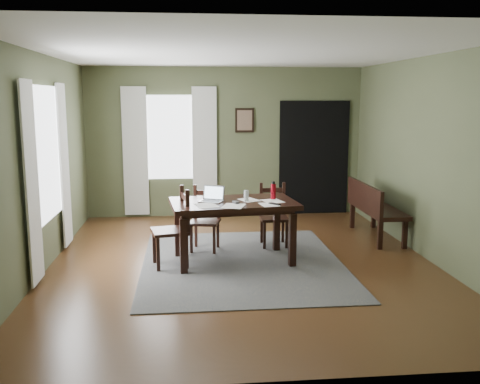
{
  "coord_description": "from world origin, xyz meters",
  "views": [
    {
      "loc": [
        -0.7,
        -6.73,
        2.14
      ],
      "look_at": [
        0.0,
        0.3,
        0.9
      ],
      "focal_mm": 40.0,
      "sensor_mm": 36.0,
      "label": 1
    }
  ],
  "objects": [
    {
      "name": "paper_e",
      "position": [
        -0.14,
        -0.24,
        0.82
      ],
      "size": [
        0.35,
        0.4,
        0.0
      ],
      "primitive_type": "cube",
      "rotation": [
        0.0,
        0.0,
        -0.31
      ],
      "color": "white",
      "rests_on": "dining_table"
    },
    {
      "name": "chair_end",
      "position": [
        -0.88,
        -0.03,
        0.5
      ],
      "size": [
        0.52,
        0.52,
        1.01
      ],
      "rotation": [
        0.0,
        0.0,
        -1.38
      ],
      "color": "black",
      "rests_on": "rug"
    },
    {
      "name": "dining_table",
      "position": [
        -0.11,
        0.09,
        0.72
      ],
      "size": [
        1.7,
        1.13,
        0.8
      ],
      "rotation": [
        0.0,
        0.0,
        0.11
      ],
      "color": "black",
      "rests_on": "rug"
    },
    {
      "name": "paper_c",
      "position": [
        0.1,
        0.15,
        0.82
      ],
      "size": [
        0.32,
        0.35,
        0.0
      ],
      "primitive_type": "cube",
      "rotation": [
        0.0,
        0.0,
        0.45
      ],
      "color": "white",
      "rests_on": "dining_table"
    },
    {
      "name": "rug",
      "position": [
        0.0,
        0.0,
        0.01
      ],
      "size": [
        2.6,
        3.2,
        0.01
      ],
      "color": "#474747",
      "rests_on": "ground"
    },
    {
      "name": "ground",
      "position": [
        0.0,
        0.0,
        -0.01
      ],
      "size": [
        5.0,
        6.0,
        0.01
      ],
      "color": "#492C16"
    },
    {
      "name": "paper_b",
      "position": [
        0.32,
        -0.19,
        0.82
      ],
      "size": [
        0.26,
        0.31,
        0.0
      ],
      "primitive_type": "cube",
      "rotation": [
        0.0,
        0.0,
        0.17
      ],
      "color": "white",
      "rests_on": "dining_table"
    },
    {
      "name": "paper_d",
      "position": [
        0.4,
        0.04,
        0.82
      ],
      "size": [
        0.3,
        0.35,
        0.0
      ],
      "primitive_type": "cube",
      "rotation": [
        0.0,
        0.0,
        0.26
      ],
      "color": "white",
      "rests_on": "dining_table"
    },
    {
      "name": "water_bottle",
      "position": [
        0.43,
        0.18,
        0.93
      ],
      "size": [
        0.08,
        0.08,
        0.24
      ],
      "rotation": [
        0.0,
        0.0,
        -0.15
      ],
      "color": "#A10C18",
      "rests_on": "dining_table"
    },
    {
      "name": "paper_a",
      "position": [
        -0.47,
        -0.17,
        0.82
      ],
      "size": [
        0.32,
        0.38,
        0.0
      ],
      "primitive_type": "cube",
      "rotation": [
        0.0,
        0.0,
        0.23
      ],
      "color": "white",
      "rests_on": "dining_table"
    },
    {
      "name": "curtain_left_far",
      "position": [
        -2.44,
        1.02,
        1.2
      ],
      "size": [
        0.03,
        0.48,
        2.3
      ],
      "color": "silver",
      "rests_on": "ground"
    },
    {
      "name": "doorway_back",
      "position": [
        1.65,
        2.97,
        1.05
      ],
      "size": [
        1.3,
        0.03,
        2.1
      ],
      "color": "black",
      "rests_on": "ground"
    },
    {
      "name": "chair_back_right",
      "position": [
        0.55,
        0.83,
        0.45
      ],
      "size": [
        0.4,
        0.4,
        0.9
      ],
      "rotation": [
        0.0,
        0.0,
        -0.01
      ],
      "color": "black",
      "rests_on": "rug"
    },
    {
      "name": "computer_mouse",
      "position": [
        -0.09,
        -0.07,
        0.83
      ],
      "size": [
        0.09,
        0.11,
        0.03
      ],
      "primitive_type": "cube",
      "rotation": [
        0.0,
        0.0,
        0.43
      ],
      "color": "#3F3F42",
      "rests_on": "dining_table"
    },
    {
      "name": "curtain_left_near",
      "position": [
        -2.44,
        -0.62,
        1.2
      ],
      "size": [
        0.03,
        0.48,
        2.3
      ],
      "color": "silver",
      "rests_on": "ground"
    },
    {
      "name": "room_shell",
      "position": [
        0.0,
        0.0,
        1.8
      ],
      "size": [
        5.02,
        6.02,
        2.71
      ],
      "color": "#51593A",
      "rests_on": "ground"
    },
    {
      "name": "framed_picture",
      "position": [
        0.35,
        2.97,
        1.75
      ],
      "size": [
        0.34,
        0.03,
        0.44
      ],
      "color": "black",
      "rests_on": "ground"
    },
    {
      "name": "window_left",
      "position": [
        -2.47,
        0.2,
        1.45
      ],
      "size": [
        0.01,
        1.3,
        1.7
      ],
      "color": "white",
      "rests_on": "ground"
    },
    {
      "name": "window_back",
      "position": [
        -1.0,
        2.97,
        1.45
      ],
      "size": [
        1.0,
        0.01,
        1.5
      ],
      "color": "white",
      "rests_on": "ground"
    },
    {
      "name": "curtain_back_left",
      "position": [
        -1.62,
        2.94,
        1.2
      ],
      "size": [
        0.44,
        0.03,
        2.3
      ],
      "color": "silver",
      "rests_on": "ground"
    },
    {
      "name": "laptop",
      "position": [
        -0.38,
        0.12,
        0.87
      ],
      "size": [
        0.36,
        0.33,
        0.2
      ],
      "rotation": [
        0.0,
        0.0,
        -0.42
      ],
      "color": "#B7B7BC",
      "rests_on": "dining_table"
    },
    {
      "name": "tv_remote",
      "position": [
        0.39,
        -0.19,
        0.83
      ],
      "size": [
        0.14,
        0.16,
        0.02
      ],
      "primitive_type": "cube",
      "rotation": [
        0.0,
        0.0,
        0.67
      ],
      "color": "black",
      "rests_on": "dining_table"
    },
    {
      "name": "drinking_glass",
      "position": [
        0.06,
        0.07,
        0.89
      ],
      "size": [
        0.08,
        0.08,
        0.14
      ],
      "primitive_type": "cylinder",
      "rotation": [
        0.0,
        0.0,
        -0.34
      ],
      "color": "silver",
      "rests_on": "dining_table"
    },
    {
      "name": "curtain_back_right",
      "position": [
        -0.38,
        2.94,
        1.2
      ],
      "size": [
        0.44,
        0.03,
        2.3
      ],
      "color": "silver",
      "rests_on": "ground"
    },
    {
      "name": "bench",
      "position": [
        2.14,
        1.11,
        0.51
      ],
      "size": [
        0.49,
        1.51,
        0.85
      ],
      "rotation": [
        0.0,
        0.0,
        1.57
      ],
      "color": "black",
      "rests_on": "ground"
    },
    {
      "name": "chair_back_left",
      "position": [
        -0.46,
        0.68,
        0.45
      ],
      "size": [
        0.48,
        0.48,
        0.91
      ],
      "rotation": [
        0.0,
        0.0,
        -0.22
      ],
      "color": "black",
      "rests_on": "rug"
    }
  ]
}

